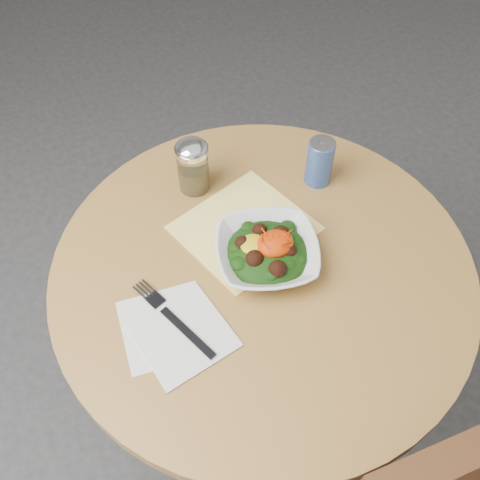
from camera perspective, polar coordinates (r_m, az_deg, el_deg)
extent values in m
plane|color=#303033|center=(1.80, 1.62, -16.42)|extent=(6.00, 6.00, 0.00)
cylinder|color=black|center=(1.79, 1.63, -16.25)|extent=(0.52, 0.52, 0.03)
cylinder|color=black|center=(1.48, 1.93, -11.40)|extent=(0.10, 0.10, 0.71)
cylinder|color=#B37A40|center=(1.15, 2.42, -3.09)|extent=(0.90, 0.90, 0.04)
cube|color=#512C16|center=(1.03, 22.42, -22.44)|extent=(0.45, 0.08, 0.53)
cube|color=yellow|center=(1.19, 0.49, 1.30)|extent=(0.32, 0.31, 0.00)
cube|color=silver|center=(1.06, -7.92, -9.09)|extent=(0.19, 0.19, 0.00)
cube|color=silver|center=(1.05, -6.11, -10.03)|extent=(0.19, 0.19, 0.00)
imported|color=white|center=(1.12, 2.89, -1.40)|extent=(0.27, 0.27, 0.05)
ellipsoid|color=black|center=(1.12, 2.89, -1.44)|extent=(0.17, 0.17, 0.06)
ellipsoid|color=gold|center=(1.10, 1.44, -0.48)|extent=(0.06, 0.06, 0.02)
ellipsoid|color=#D64804|center=(1.10, 3.76, -0.38)|extent=(0.08, 0.07, 0.04)
cube|color=black|center=(1.05, -5.62, -9.81)|extent=(0.06, 0.14, 0.00)
cube|color=black|center=(1.10, -9.59, -5.78)|extent=(0.05, 0.08, 0.00)
cylinder|color=silver|center=(1.24, -5.02, 7.50)|extent=(0.07, 0.07, 0.11)
cylinder|color=olive|center=(1.26, -4.94, 6.72)|extent=(0.06, 0.06, 0.06)
cylinder|color=silver|center=(1.20, -5.22, 9.53)|extent=(0.08, 0.08, 0.01)
ellipsoid|color=silver|center=(1.20, -5.24, 9.77)|extent=(0.07, 0.07, 0.03)
cylinder|color=navy|center=(1.27, 8.49, 8.20)|extent=(0.06, 0.06, 0.12)
cylinder|color=silver|center=(1.23, 8.81, 10.19)|extent=(0.06, 0.06, 0.00)
cube|color=silver|center=(1.23, 8.70, 10.50)|extent=(0.01, 0.02, 0.00)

